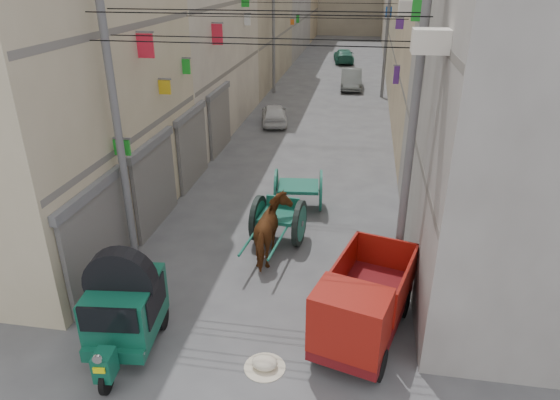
% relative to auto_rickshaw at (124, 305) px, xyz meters
% --- Properties ---
extents(shutters_left, '(0.18, 14.40, 2.88)m').
position_rel_auto_rickshaw_xyz_m(shutters_left, '(-1.61, 7.57, 0.40)').
color(shutters_left, '#4F5055').
rests_on(shutters_left, ground).
extents(signboards, '(8.22, 40.52, 5.67)m').
position_rel_auto_rickshaw_xyz_m(signboards, '(2.29, 18.86, 2.34)').
color(signboards, green).
rests_on(signboards, ground).
extents(utility_poles, '(7.40, 22.20, 8.00)m').
position_rel_auto_rickshaw_xyz_m(utility_poles, '(2.30, 14.20, 2.91)').
color(utility_poles, '#5C5C5E').
rests_on(utility_poles, ground).
extents(auto_rickshaw, '(1.71, 2.70, 1.86)m').
position_rel_auto_rickshaw_xyz_m(auto_rickshaw, '(0.00, 0.00, 0.00)').
color(auto_rickshaw, black).
rests_on(auto_rickshaw, ground).
extents(tonga_cart, '(1.60, 3.23, 1.41)m').
position_rel_auto_rickshaw_xyz_m(tonga_cart, '(2.47, 5.19, -0.36)').
color(tonga_cart, black).
rests_on(tonga_cart, ground).
extents(mini_truck, '(2.38, 3.70, 1.92)m').
position_rel_auto_rickshaw_xyz_m(mini_truck, '(5.02, 0.82, -0.17)').
color(mini_truck, black).
rests_on(mini_truck, ground).
extents(second_cart, '(1.76, 1.59, 1.44)m').
position_rel_auto_rickshaw_xyz_m(second_cart, '(2.76, 7.59, -0.33)').
color(second_cart, '#145845').
rests_on(second_cart, ground).
extents(feed_sack, '(0.55, 0.44, 0.27)m').
position_rel_auto_rickshaw_xyz_m(feed_sack, '(3.10, -0.19, -0.96)').
color(feed_sack, beige).
rests_on(feed_sack, ground).
extents(horse, '(1.02, 2.12, 1.76)m').
position_rel_auto_rickshaw_xyz_m(horse, '(2.47, 4.20, -0.21)').
color(horse, brown).
rests_on(horse, ground).
extents(distant_car_white, '(1.96, 3.44, 1.10)m').
position_rel_auto_rickshaw_xyz_m(distant_car_white, '(0.06, 17.85, -0.54)').
color(distant_car_white, silver).
rests_on(distant_car_white, ground).
extents(distant_car_grey, '(1.57, 4.08, 1.33)m').
position_rel_auto_rickshaw_xyz_m(distant_car_grey, '(3.80, 27.50, -0.43)').
color(distant_car_grey, '#565B59').
rests_on(distant_car_grey, ground).
extents(distant_car_green, '(2.13, 4.24, 1.18)m').
position_rel_auto_rickshaw_xyz_m(distant_car_green, '(2.72, 38.18, -0.50)').
color(distant_car_green, '#22644E').
rests_on(distant_car_green, ground).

